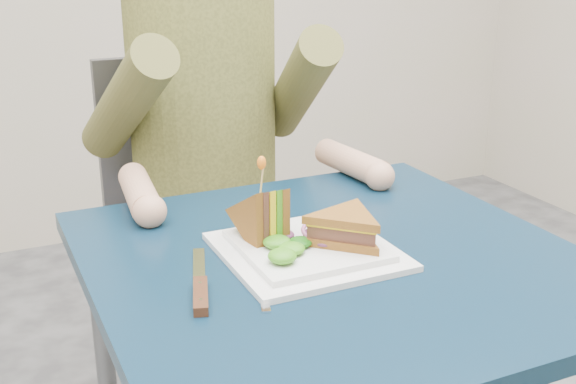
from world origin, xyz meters
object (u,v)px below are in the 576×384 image
table (334,300)px  sandwich_flat (346,228)px  chair (196,215)px  fork (262,283)px  knife (200,290)px  sandwich_upright (262,219)px  diner (205,75)px  plate (307,249)px

table → sandwich_flat: size_ratio=3.73×
chair → sandwich_flat: bearing=-88.8°
fork → knife: (-0.09, 0.01, 0.00)m
sandwich_upright → fork: sandwich_upright is taller
diner → plate: (-0.04, -0.60, -0.18)m
diner → sandwich_upright: bearing=-99.8°
chair → sandwich_upright: bearing=-98.2°
fork → diner: bearing=77.7°
plate → fork: bearing=-147.5°
chair → diner: diner is taller
fork → sandwich_flat: bearing=14.7°
diner → sandwich_upright: (-0.10, -0.55, -0.13)m
plate → table: bearing=-28.1°
diner → sandwich_upright: 0.58m
diner → fork: diner is taller
chair → fork: size_ratio=5.35×
sandwich_flat → knife: size_ratio=0.93×
chair → table: bearing=-90.0°
plate → sandwich_flat: 0.07m
table → sandwich_upright: (-0.10, 0.07, 0.13)m
table → chair: bearing=90.0°
diner → plate: diner is taller
plate → fork: size_ratio=1.50×
plate → sandwich_flat: sandwich_flat is taller
fork → chair: bearing=79.5°
diner → knife: bearing=-109.6°
fork → table: bearing=17.7°
plate → sandwich_upright: bearing=141.7°
sandwich_flat → fork: bearing=-165.3°
table → knife: knife is taller
sandwich_flat → plate: bearing=155.6°
diner → knife: size_ratio=3.44×
chair → plate: (-0.04, -0.71, 0.20)m
diner → sandwich_flat: size_ratio=3.71×
table → fork: fork is taller
table → knife: size_ratio=3.46×
plate → knife: plate is taller
plate → sandwich_upright: (-0.06, 0.05, 0.05)m
diner → fork: size_ratio=4.29×
knife → chair: bearing=73.1°
table → diner: 0.67m
chair → sandwich_upright: (-0.10, -0.67, 0.24)m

